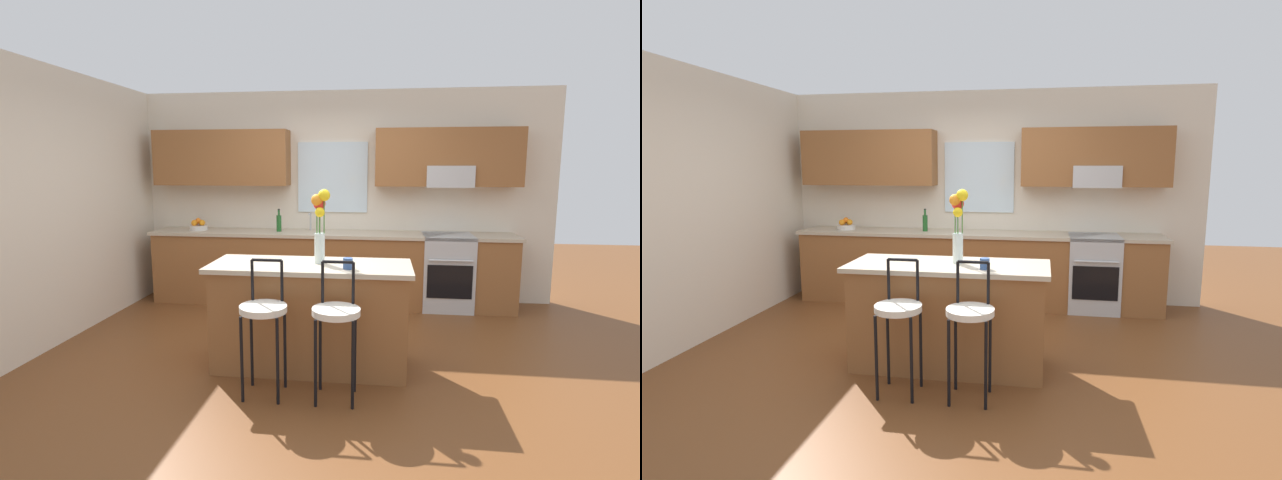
{
  "view_description": "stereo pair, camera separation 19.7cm",
  "coord_description": "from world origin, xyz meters",
  "views": [
    {
      "loc": [
        0.63,
        -4.14,
        1.74
      ],
      "look_at": [
        0.02,
        0.55,
        1.0
      ],
      "focal_mm": 26.41,
      "sensor_mm": 36.0,
      "label": 1
    },
    {
      "loc": [
        0.82,
        -4.11,
        1.74
      ],
      "look_at": [
        0.02,
        0.55,
        1.0
      ],
      "focal_mm": 26.41,
      "sensor_mm": 36.0,
      "label": 2
    }
  ],
  "objects": [
    {
      "name": "ground_plane",
      "position": [
        0.0,
        0.0,
        0.0
      ],
      "size": [
        14.0,
        14.0,
        0.0
      ],
      "primitive_type": "plane",
      "color": "brown"
    },
    {
      "name": "wall_left",
      "position": [
        -2.56,
        0.3,
        1.35
      ],
      "size": [
        0.12,
        4.6,
        2.7
      ],
      "primitive_type": "cube",
      "color": "beige",
      "rests_on": "ground"
    },
    {
      "name": "back_wall_assembly",
      "position": [
        0.03,
        1.98,
        1.51
      ],
      "size": [
        5.6,
        0.5,
        2.7
      ],
      "color": "beige",
      "rests_on": "ground"
    },
    {
      "name": "counter_run",
      "position": [
        -0.0,
        1.7,
        0.47
      ],
      "size": [
        4.56,
        0.64,
        0.92
      ],
      "color": "brown",
      "rests_on": "ground"
    },
    {
      "name": "sink_faucet",
      "position": [
        -0.27,
        1.84,
        1.06
      ],
      "size": [
        0.02,
        0.13,
        0.23
      ],
      "color": "#B7BABC",
      "rests_on": "counter_run"
    },
    {
      "name": "oven_range",
      "position": [
        1.45,
        1.68,
        0.46
      ],
      "size": [
        0.6,
        0.64,
        0.92
      ],
      "color": "#B7BABC",
      "rests_on": "ground"
    },
    {
      "name": "kitchen_island",
      "position": [
        0.04,
        -0.26,
        0.46
      ],
      "size": [
        1.72,
        0.69,
        0.92
      ],
      "color": "brown",
      "rests_on": "ground"
    },
    {
      "name": "bar_stool_near",
      "position": [
        -0.23,
        -0.81,
        0.64
      ],
      "size": [
        0.36,
        0.36,
        1.04
      ],
      "color": "black",
      "rests_on": "ground"
    },
    {
      "name": "bar_stool_middle",
      "position": [
        0.32,
        -0.81,
        0.64
      ],
      "size": [
        0.36,
        0.36,
        1.04
      ],
      "color": "black",
      "rests_on": "ground"
    },
    {
      "name": "flower_vase",
      "position": [
        0.12,
        -0.22,
        1.3
      ],
      "size": [
        0.16,
        0.15,
        0.63
      ],
      "color": "silver",
      "rests_on": "kitchen_island"
    },
    {
      "name": "mug_ceramic",
      "position": [
        0.37,
        -0.42,
        0.97
      ],
      "size": [
        0.08,
        0.08,
        0.09
      ],
      "primitive_type": "cylinder",
      "color": "#33518C",
      "rests_on": "kitchen_island"
    },
    {
      "name": "fruit_bowl_oranges",
      "position": [
        -1.73,
        1.7,
        0.97
      ],
      "size": [
        0.24,
        0.24,
        0.16
      ],
      "color": "silver",
      "rests_on": "counter_run"
    },
    {
      "name": "bottle_olive_oil",
      "position": [
        -0.66,
        1.7,
        1.03
      ],
      "size": [
        0.06,
        0.06,
        0.29
      ],
      "color": "#1E5923",
      "rests_on": "counter_run"
    }
  ]
}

